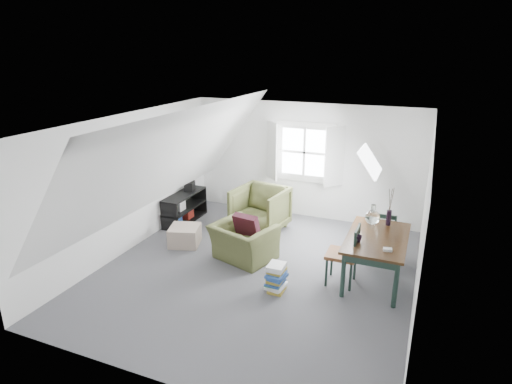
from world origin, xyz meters
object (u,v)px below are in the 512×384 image
at_px(ottoman, 185,236).
at_px(dining_table, 377,243).
at_px(dining_chair_far, 386,232).
at_px(media_shelf, 184,209).
at_px(dining_chair_near, 344,254).
at_px(armchair_near, 244,259).
at_px(magazine_stack, 276,278).
at_px(armchair_far, 260,230).

xyz_separation_m(ottoman, dining_table, (3.52, 0.02, 0.48)).
relative_size(dining_chair_far, media_shelf, 0.68).
xyz_separation_m(ottoman, dining_chair_near, (3.07, -0.27, 0.34)).
bearing_deg(dining_table, ottoman, 179.19).
height_order(armchair_near, dining_chair_far, dining_chair_far).
height_order(media_shelf, magazine_stack, media_shelf).
xyz_separation_m(armchair_far, dining_chair_near, (2.01, -1.46, 0.52)).
height_order(armchair_near, armchair_far, armchair_far).
distance_m(armchair_near, dining_chair_near, 1.88).
xyz_separation_m(dining_table, magazine_stack, (-1.35, -0.90, -0.44)).
xyz_separation_m(ottoman, dining_chair_far, (3.56, 1.02, 0.25)).
bearing_deg(magazine_stack, dining_chair_near, 34.04).
relative_size(armchair_far, media_shelf, 0.82).
relative_size(dining_table, magazine_stack, 3.51).
bearing_deg(ottoman, armchair_near, -5.31).
relative_size(ottoman, dining_table, 0.35).
bearing_deg(dining_chair_far, ottoman, 37.44).
xyz_separation_m(media_shelf, magazine_stack, (2.78, -1.85, -0.06)).
xyz_separation_m(armchair_far, media_shelf, (-1.68, -0.22, 0.28)).
distance_m(armchair_near, media_shelf, 2.20).
distance_m(armchair_far, dining_chair_near, 2.53).
bearing_deg(armchair_far, ottoman, -123.44).
distance_m(armchair_far, dining_table, 2.79).
bearing_deg(armchair_near, magazine_stack, 156.70).
bearing_deg(magazine_stack, armchair_near, 139.31).
bearing_deg(dining_chair_near, ottoman, -109.50).
bearing_deg(armchair_near, media_shelf, -12.53).
bearing_deg(magazine_stack, dining_chair_far, 53.86).
bearing_deg(magazine_stack, dining_table, 33.87).
xyz_separation_m(armchair_far, magazine_stack, (1.10, -2.07, 0.22)).
distance_m(ottoman, dining_chair_near, 3.11).
bearing_deg(magazine_stack, ottoman, 157.81).
relative_size(armchair_far, ottoman, 1.84).
bearing_deg(dining_table, armchair_far, 153.46).
bearing_deg(dining_table, dining_chair_far, 86.32).
xyz_separation_m(armchair_far, dining_chair_far, (2.50, -0.16, 0.43)).
distance_m(dining_table, media_shelf, 4.25).
xyz_separation_m(armchair_near, armchair_far, (-0.21, 1.30, 0.00)).
bearing_deg(armchair_near, ottoman, 12.08).
height_order(dining_chair_near, magazine_stack, dining_chair_near).
relative_size(armchair_far, magazine_stack, 2.30).
xyz_separation_m(dining_chair_far, media_shelf, (-4.17, -0.05, -0.15)).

